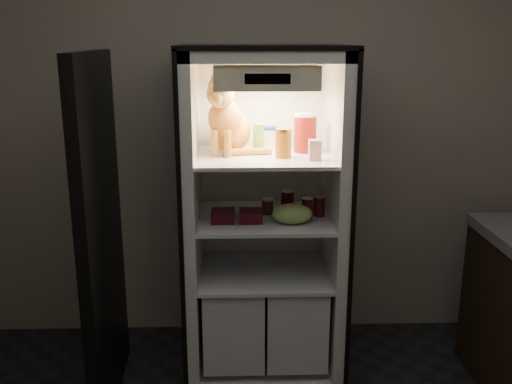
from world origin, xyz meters
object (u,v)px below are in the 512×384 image
refrigerator (264,237)px  parmesan_shaker (259,138)px  grape_bag (292,214)px  cream_carton (315,150)px  berry_box_right (251,216)px  mayo_tub (269,138)px  pepper_jar (305,133)px  soda_can_c (307,208)px  berry_box_left (223,216)px  salsa_jar (283,143)px  soda_can_b (319,206)px  condiment_jar (268,206)px  tabby_cat (228,123)px  soda_can_a (288,202)px

refrigerator → parmesan_shaker: refrigerator is taller
parmesan_shaker → grape_bag: (0.17, -0.19, -0.38)m
cream_carton → berry_box_right: bearing=172.8°
mayo_tub → pepper_jar: (0.20, -0.09, 0.04)m
berry_box_right → soda_can_c: bearing=9.9°
parmesan_shaker → berry_box_left: size_ratio=1.28×
cream_carton → salsa_jar: bearing=155.9°
soda_can_b → condiment_jar: (-0.29, 0.05, -0.01)m
grape_bag → berry_box_right: size_ratio=1.73×
grape_bag → berry_box_left: size_ratio=1.69×
cream_carton → soda_can_c: cream_carton is taller
grape_bag → tabby_cat: bearing=148.9°
mayo_tub → berry_box_left: 0.53m
pepper_jar → soda_can_c: pepper_jar is taller
salsa_jar → condiment_jar: bearing=125.7°
pepper_jar → soda_can_b: 0.42m
soda_can_c → berry_box_right: (-0.32, -0.06, -0.03)m
soda_can_a → soda_can_c: soda_can_a is taller
mayo_tub → soda_can_b: 0.49m
parmesan_shaker → berry_box_left: 0.47m
refrigerator → soda_can_b: 0.38m
berry_box_left → pepper_jar: bearing=21.2°
pepper_jar → condiment_jar: size_ratio=2.41×
tabby_cat → grape_bag: 0.61m
grape_bag → condiment_jar: bearing=125.2°
salsa_jar → condiment_jar: 0.40m
soda_can_c → tabby_cat: bearing=165.5°
tabby_cat → grape_bag: tabby_cat is taller
cream_carton → berry_box_left: size_ratio=0.83×
mayo_tub → soda_can_b: mayo_tub is taller
mayo_tub → soda_can_c: bearing=-45.5°
mayo_tub → condiment_jar: size_ratio=1.48×
parmesan_shaker → pepper_jar: bearing=5.4°
soda_can_a → soda_can_b: soda_can_a is taller
berry_box_right → salsa_jar: bearing=9.4°
soda_can_a → berry_box_right: 0.26m
berry_box_left → condiment_jar: bearing=28.6°
mayo_tub → berry_box_left: (-0.26, -0.26, -0.38)m
mayo_tub → soda_can_c: (0.20, -0.21, -0.36)m
tabby_cat → soda_can_c: (0.44, -0.11, -0.46)m
mayo_tub → cream_carton: mayo_tub is taller
refrigerator → condiment_jar: refrigerator is taller
berry_box_left → berry_box_right: size_ratio=1.02×
soda_can_a → soda_can_c: (0.10, -0.09, -0.01)m
refrigerator → parmesan_shaker: size_ratio=11.48×
grape_bag → pepper_jar: bearing=68.5°
grape_bag → berry_box_left: (-0.37, 0.04, -0.02)m
pepper_jar → berry_box_left: bearing=-158.8°
salsa_jar → berry_box_left: salsa_jar is taller
pepper_jar → tabby_cat: bearing=-178.6°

